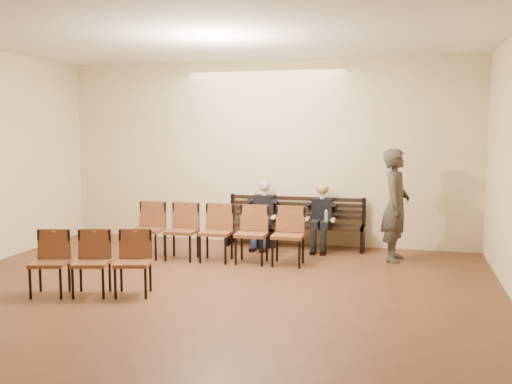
# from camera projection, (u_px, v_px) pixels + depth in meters

# --- Properties ---
(ground) EXTENTS (10.00, 10.00, 0.00)m
(ground) POSITION_uv_depth(u_px,v_px,m) (159.00, 329.00, 6.36)
(ground) COLOR brown
(ground) RESTS_ON ground
(room_walls) EXTENTS (8.02, 10.01, 3.51)m
(room_walls) POSITION_uv_depth(u_px,v_px,m) (182.00, 102.00, 6.83)
(room_walls) COLOR beige
(room_walls) RESTS_ON ground
(bench) EXTENTS (2.60, 0.90, 0.45)m
(bench) POSITION_uv_depth(u_px,v_px,m) (294.00, 236.00, 10.64)
(bench) COLOR black
(bench) RESTS_ON ground
(seated_man) EXTENTS (0.49, 0.68, 1.19)m
(seated_man) POSITION_uv_depth(u_px,v_px,m) (263.00, 216.00, 10.63)
(seated_man) COLOR black
(seated_man) RESTS_ON ground
(seated_woman) EXTENTS (0.46, 0.64, 1.08)m
(seated_woman) POSITION_uv_depth(u_px,v_px,m) (321.00, 221.00, 10.36)
(seated_woman) COLOR black
(seated_woman) RESTS_ON ground
(laptop) EXTENTS (0.32, 0.26, 0.22)m
(laptop) POSITION_uv_depth(u_px,v_px,m) (259.00, 219.00, 10.51)
(laptop) COLOR silver
(laptop) RESTS_ON bench
(water_bottle) EXTENTS (0.07, 0.07, 0.22)m
(water_bottle) POSITION_uv_depth(u_px,v_px,m) (326.00, 222.00, 10.11)
(water_bottle) COLOR silver
(water_bottle) RESTS_ON bench
(bag) EXTENTS (0.51, 0.44, 0.32)m
(bag) POSITION_uv_depth(u_px,v_px,m) (262.00, 239.00, 10.68)
(bag) COLOR black
(bag) RESTS_ON ground
(passerby) EXTENTS (0.61, 0.85, 2.17)m
(passerby) POSITION_uv_depth(u_px,v_px,m) (396.00, 197.00, 9.51)
(passerby) COLOR #36322C
(passerby) RESTS_ON ground
(chair_row_front) EXTENTS (2.96, 0.60, 0.96)m
(chair_row_front) POSITION_uv_depth(u_px,v_px,m) (216.00, 233.00, 9.52)
(chair_row_front) COLOR brown
(chair_row_front) RESTS_ON ground
(chair_row_back) EXTENTS (1.63, 0.86, 0.87)m
(chair_row_back) POSITION_uv_depth(u_px,v_px,m) (91.00, 263.00, 7.58)
(chair_row_back) COLOR brown
(chair_row_back) RESTS_ON ground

